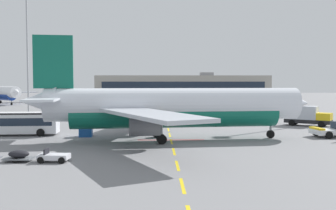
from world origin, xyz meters
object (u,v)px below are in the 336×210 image
apron_shuttle_bus (11,122)px  baggage_train (19,156)px  apron_light_mast_near (27,32)px  uld_cargo_container (86,130)px  fuel_service_truck (307,115)px  airliner_foreground (171,107)px

apron_shuttle_bus → baggage_train: apron_shuttle_bus is taller
apron_shuttle_bus → baggage_train: size_ratio=1.40×
baggage_train → apron_light_mast_near: apron_light_mast_near is taller
uld_cargo_container → apron_light_mast_near: bearing=117.9°
apron_light_mast_near → fuel_service_truck: bearing=-24.6°
fuel_service_truck → apron_light_mast_near: 58.82m
fuel_service_truck → airliner_foreground: bearing=-145.8°
airliner_foreground → apron_light_mast_near: (-29.26, 38.65, 13.67)m
baggage_train → uld_cargo_container: bearing=79.5°
fuel_service_truck → apron_light_mast_near: apron_light_mast_near is taller
fuel_service_truck → uld_cargo_container: size_ratio=4.20×
airliner_foreground → fuel_service_truck: bearing=34.2°
airliner_foreground → baggage_train: size_ratio=4.01×
apron_shuttle_bus → apron_light_mast_near: bearing=104.4°
apron_shuttle_bus → airliner_foreground: bearing=-13.4°
apron_shuttle_bus → uld_cargo_container: (9.94, -1.39, -0.95)m
apron_shuttle_bus → apron_light_mast_near: (-8.65, 33.74, 15.87)m
baggage_train → uld_cargo_container: 16.00m
fuel_service_truck → uld_cargo_container: bearing=-160.6°
baggage_train → apron_light_mast_near: bearing=107.1°
uld_cargo_container → fuel_service_truck: bearing=19.4°
apron_light_mast_near → baggage_train: bearing=-72.9°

